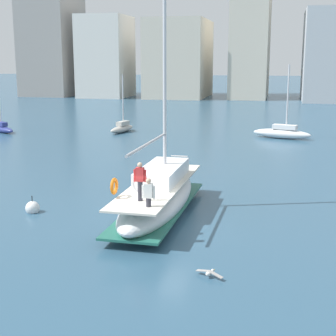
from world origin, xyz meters
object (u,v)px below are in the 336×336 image
(main_sailboat, at_px, (159,196))
(seagull, at_px, (210,273))
(moored_sloop_near, at_px, (282,132))
(mooring_buoy, at_px, (33,208))
(moored_cutter_left, at_px, (122,128))
(moored_sloop_far, at_px, (2,128))

(main_sailboat, bearing_deg, seagull, -62.84)
(main_sailboat, bearing_deg, moored_sloop_near, 77.61)
(main_sailboat, relative_size, moored_sloop_near, 2.01)
(seagull, relative_size, mooring_buoy, 1.05)
(main_sailboat, height_order, seagull, main_sailboat)
(main_sailboat, height_order, moored_cutter_left, main_sailboat)
(moored_sloop_far, height_order, seagull, moored_sloop_far)
(main_sailboat, distance_m, mooring_buoy, 5.98)
(main_sailboat, height_order, moored_sloop_near, main_sailboat)
(main_sailboat, distance_m, seagull, 7.16)
(moored_cutter_left, bearing_deg, mooring_buoy, -81.45)
(main_sailboat, bearing_deg, moored_sloop_far, 132.99)
(moored_sloop_far, xyz_separation_m, moored_cutter_left, (11.31, 2.69, 0.01))
(moored_cutter_left, distance_m, mooring_buoy, 26.56)
(moored_sloop_far, xyz_separation_m, mooring_buoy, (15.26, -23.57, -0.24))
(moored_sloop_far, distance_m, moored_cutter_left, 11.62)
(moored_sloop_near, distance_m, moored_cutter_left, 15.26)
(moored_sloop_near, bearing_deg, moored_sloop_far, -175.59)
(moored_sloop_far, xyz_separation_m, seagull, (24.37, -28.99, -0.29))
(main_sailboat, relative_size, seagull, 13.47)
(moored_sloop_near, height_order, moored_cutter_left, moored_sloop_near)
(moored_sloop_far, relative_size, moored_cutter_left, 0.98)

